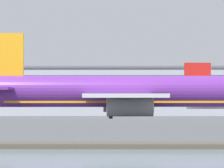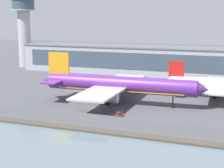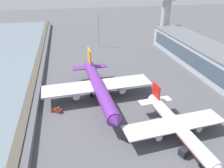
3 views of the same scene
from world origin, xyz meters
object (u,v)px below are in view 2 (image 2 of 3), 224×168
object	(u,v)px
passenger_jet_white_red	(221,85)
control_tower	(24,25)
cargo_jet_purple	(118,85)
baggage_tug	(117,116)

from	to	relation	value
passenger_jet_white_red	control_tower	world-z (taller)	control_tower
cargo_jet_purple	baggage_tug	world-z (taller)	cargo_jet_purple
cargo_jet_purple	control_tower	world-z (taller)	control_tower
baggage_tug	control_tower	world-z (taller)	control_tower
passenger_jet_white_red	control_tower	size ratio (longest dim) A/B	1.03
cargo_jet_purple	control_tower	bearing A→B (deg)	140.57
cargo_jet_purple	control_tower	xyz separation A→B (m)	(-73.25, 60.23, 15.49)
passenger_jet_white_red	control_tower	xyz separation A→B (m)	(-100.70, 41.16, 16.77)
baggage_tug	control_tower	bearing A→B (deg)	136.13
cargo_jet_purple	passenger_jet_white_red	world-z (taller)	cargo_jet_purple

